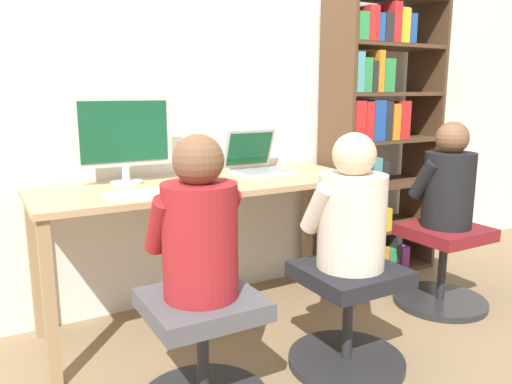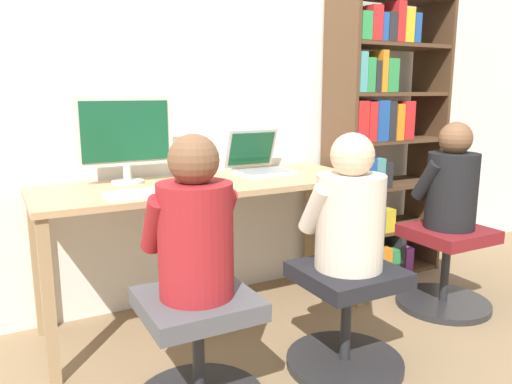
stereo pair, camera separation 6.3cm
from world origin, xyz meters
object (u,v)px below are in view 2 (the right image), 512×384
office_chair_right (346,316)px  person_at_monitor (195,227)px  person_at_laptop (350,211)px  keyboard (150,192)px  laptop (260,164)px  desktop_monitor (125,137)px  bookshelf (376,145)px  office_chair_side (446,266)px  person_near_shelf (452,183)px  office_chair_left (198,350)px

office_chair_right → person_at_monitor: bearing=177.3°
office_chair_right → person_at_laptop: (0.00, 0.00, 0.48)m
keyboard → office_chair_right: keyboard is taller
keyboard → laptop: bearing=22.6°
desktop_monitor → keyboard: (0.02, -0.35, -0.23)m
office_chair_right → bookshelf: bookshelf is taller
person_at_laptop → bookshelf: bearing=43.7°
desktop_monitor → office_chair_right: bearing=-50.9°
desktop_monitor → office_chair_side: 1.93m
person_near_shelf → laptop: bearing=145.3°
desktop_monitor → office_chair_left: (0.03, -0.87, -0.76)m
keyboard → bookshelf: (1.60, 0.29, 0.11)m
keyboard → person_at_monitor: 0.52m
desktop_monitor → office_chair_left: size_ratio=0.92×
person_at_monitor → bookshelf: (1.58, 0.81, 0.15)m
person_at_monitor → person_at_laptop: bearing=-2.4°
office_chair_left → person_at_laptop: bearing=-2.0°
person_at_laptop → person_at_monitor: bearing=177.6°
desktop_monitor → person_at_monitor: desktop_monitor is taller
laptop → office_chair_right: bearing=-91.8°
desktop_monitor → office_chair_right: desktop_monitor is taller
person_at_laptop → bookshelf: bookshelf is taller
desktop_monitor → keyboard: size_ratio=1.23×
person_at_laptop → laptop: bearing=88.2°
keyboard → person_at_monitor: person_at_monitor is taller
laptop → keyboard: (-0.74, -0.31, -0.04)m
laptop → office_chair_side: size_ratio=0.61×
person_at_monitor → person_near_shelf: 1.63m
office_chair_right → person_at_monitor: person_at_monitor is taller
desktop_monitor → office_chair_side: size_ratio=0.92×
person_near_shelf → office_chair_right: bearing=-164.7°
person_at_monitor → office_chair_side: bearing=7.5°
desktop_monitor → person_at_monitor: (0.03, -0.87, -0.27)m
keyboard → person_at_monitor: size_ratio=0.65×
bookshelf → laptop: bearing=179.0°
office_chair_left → person_near_shelf: size_ratio=0.89×
office_chair_right → bookshelf: size_ratio=0.29×
desktop_monitor → office_chair_right: (0.73, -0.90, -0.76)m
desktop_monitor → laptop: (0.76, -0.04, -0.19)m
desktop_monitor → office_chair_side: (1.64, -0.65, -0.76)m
person_at_laptop → person_near_shelf: 0.95m
keyboard → person_at_laptop: person_at_laptop is taller
office_chair_right → person_near_shelf: bearing=15.3°
office_chair_right → bookshelf: 1.38m
desktop_monitor → person_at_laptop: bearing=-50.8°
laptop → office_chair_left: laptop is taller
person_at_laptop → person_near_shelf: size_ratio=0.99×
office_chair_right → person_near_shelf: (0.91, 0.25, 0.49)m
desktop_monitor → keyboard: desktop_monitor is taller
desktop_monitor → laptop: size_ratio=1.50×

